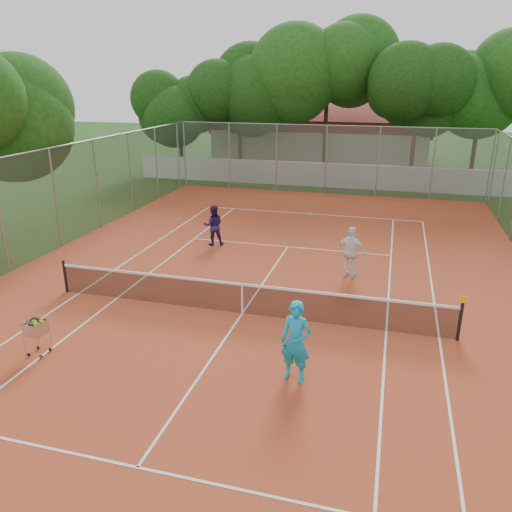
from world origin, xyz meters
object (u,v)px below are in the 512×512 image
(player_far_right, at_px, (351,252))
(player_far_left, at_px, (213,225))
(clubhouse, at_px, (322,135))
(ball_hopper, at_px, (37,337))
(tennis_net, at_px, (242,298))
(player_near, at_px, (296,342))

(player_far_right, bearing_deg, player_far_left, -4.87)
(clubhouse, bearing_deg, player_far_right, -79.32)
(clubhouse, height_order, ball_hopper, clubhouse)
(player_far_left, height_order, ball_hopper, player_far_left)
(ball_hopper, bearing_deg, player_far_right, 32.19)
(clubhouse, bearing_deg, tennis_net, -86.05)
(clubhouse, distance_m, ball_hopper, 32.66)
(ball_hopper, bearing_deg, player_near, -8.54)
(clubhouse, height_order, player_near, clubhouse)
(clubhouse, xyz_separation_m, player_near, (4.15, -31.92, -1.22))
(clubhouse, distance_m, player_far_left, 23.20)
(player_near, height_order, player_far_left, player_near)
(tennis_net, relative_size, clubhouse, 0.72)
(player_near, bearing_deg, ball_hopper, -165.70)
(tennis_net, height_order, ball_hopper, tennis_net)
(clubhouse, xyz_separation_m, ball_hopper, (-2.24, -32.54, -1.69))
(player_near, bearing_deg, tennis_net, 135.03)
(player_near, distance_m, ball_hopper, 6.43)
(tennis_net, distance_m, player_far_right, 4.69)
(player_near, height_order, ball_hopper, player_near)
(tennis_net, relative_size, player_far_right, 6.61)
(tennis_net, relative_size, ball_hopper, 12.16)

